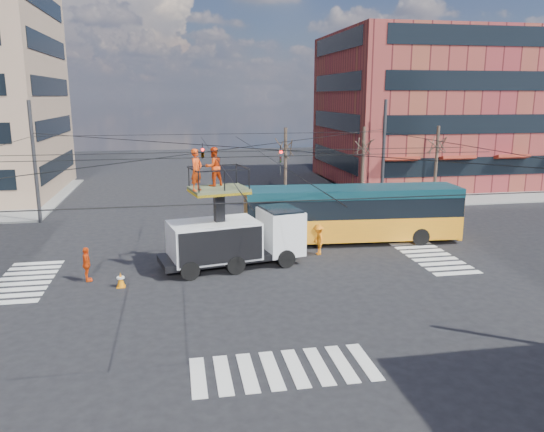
{
  "coord_description": "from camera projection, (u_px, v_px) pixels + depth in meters",
  "views": [
    {
      "loc": [
        -3.07,
        -24.59,
        8.26
      ],
      "look_at": [
        1.78,
        1.57,
        2.2
      ],
      "focal_mm": 35.0,
      "sensor_mm": 36.0,
      "label": 1
    }
  ],
  "objects": [
    {
      "name": "tree_c",
      "position": [
        437.0,
        144.0,
        40.89
      ],
      "size": [
        2.0,
        2.0,
        6.0
      ],
      "color": "#382B21",
      "rests_on": "ground"
    },
    {
      "name": "building_ne",
      "position": [
        435.0,
        109.0,
        51.29
      ],
      "size": [
        20.06,
        16.06,
        14.0
      ],
      "color": "maroon",
      "rests_on": "ground"
    },
    {
      "name": "ground",
      "position": [
        242.0,
        268.0,
        25.95
      ],
      "size": [
        120.0,
        120.0,
        0.0
      ],
      "primitive_type": "plane",
      "color": "black",
      "rests_on": "ground"
    },
    {
      "name": "tree_a",
      "position": [
        286.0,
        146.0,
        38.75
      ],
      "size": [
        2.0,
        2.0,
        6.0
      ],
      "color": "#382B21",
      "rests_on": "ground"
    },
    {
      "name": "utility_truck",
      "position": [
        235.0,
        227.0,
        25.89
      ],
      "size": [
        7.32,
        3.75,
        5.91
      ],
      "rotation": [
        0.0,
        0.0,
        0.2
      ],
      "color": "black",
      "rests_on": "ground"
    },
    {
      "name": "sidewalk_ne",
      "position": [
        435.0,
        185.0,
        49.8
      ],
      "size": [
        18.0,
        18.0,
        0.12
      ],
      "primitive_type": "cube",
      "color": "slate",
      "rests_on": "ground"
    },
    {
      "name": "city_bus",
      "position": [
        352.0,
        213.0,
        30.26
      ],
      "size": [
        12.39,
        3.41,
        3.2
      ],
      "rotation": [
        0.0,
        0.0,
        -0.07
      ],
      "color": "orange",
      "rests_on": "ground"
    },
    {
      "name": "crosswalks",
      "position": [
        242.0,
        268.0,
        25.95
      ],
      "size": [
        22.4,
        22.4,
        0.02
      ],
      "primitive_type": null,
      "color": "silver",
      "rests_on": "ground"
    },
    {
      "name": "traffic_cone",
      "position": [
        121.0,
        280.0,
        23.34
      ],
      "size": [
        0.36,
        0.36,
        0.68
      ],
      "primitive_type": "cone",
      "color": "orange",
      "rests_on": "ground"
    },
    {
      "name": "flagger",
      "position": [
        318.0,
        240.0,
        28.04
      ],
      "size": [
        0.67,
        1.09,
        1.63
      ],
      "primitive_type": "imported",
      "rotation": [
        0.0,
        0.0,
        -1.51
      ],
      "color": "orange",
      "rests_on": "ground"
    },
    {
      "name": "overhead_network",
      "position": [
        238.0,
        181.0,
        25.37
      ],
      "size": [
        24.24,
        24.24,
        8.0
      ],
      "color": "#2D2D30",
      "rests_on": "ground"
    },
    {
      "name": "tree_b",
      "position": [
        364.0,
        145.0,
        39.82
      ],
      "size": [
        2.0,
        2.0,
        6.0
      ],
      "color": "#382B21",
      "rests_on": "ground"
    },
    {
      "name": "worker_ground",
      "position": [
        87.0,
        264.0,
        23.97
      ],
      "size": [
        0.6,
        1.0,
        1.6
      ],
      "primitive_type": "imported",
      "rotation": [
        0.0,
        0.0,
        1.81
      ],
      "color": "#E1450E",
      "rests_on": "ground"
    }
  ]
}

